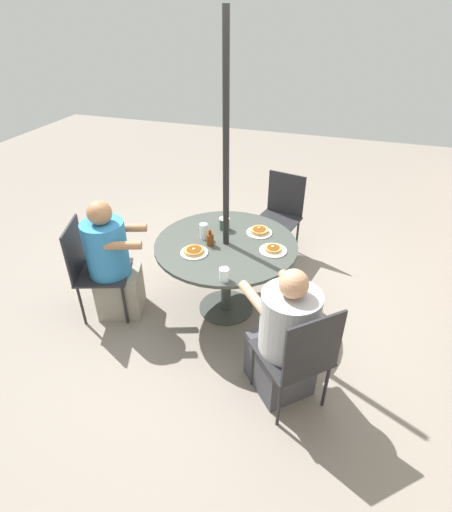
{
  "coord_description": "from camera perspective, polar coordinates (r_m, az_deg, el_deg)",
  "views": [
    {
      "loc": [
        2.78,
        0.91,
        2.47
      ],
      "look_at": [
        0.0,
        0.0,
        0.59
      ],
      "focal_mm": 28.0,
      "sensor_mm": 36.0,
      "label": 1
    }
  ],
  "objects": [
    {
      "name": "patio_chair_east",
      "position": [
        2.74,
        10.5,
        -13.62
      ],
      "size": [
        0.63,
        0.63,
        0.91
      ],
      "rotation": [
        0.0,
        0.0,
        -3.97
      ],
      "color": "#232326",
      "rests_on": "ground"
    },
    {
      "name": "patio_chair_south",
      "position": [
        4.44,
        7.8,
        6.32
      ],
      "size": [
        0.53,
        0.53,
        0.91
      ],
      "rotation": [
        0.0,
        0.0,
        -1.79
      ],
      "color": "#232326",
      "rests_on": "ground"
    },
    {
      "name": "diner_east",
      "position": [
        2.87,
        8.39,
        -11.69
      ],
      "size": [
        0.65,
        0.64,
        1.08
      ],
      "rotation": [
        0.0,
        0.0,
        -3.97
      ],
      "color": "#3D3D42",
      "rests_on": "ground"
    },
    {
      "name": "syrup_bottle",
      "position": [
        3.36,
        -2.3,
        2.41
      ],
      "size": [
        0.08,
        0.06,
        0.15
      ],
      "color": "#602D0F",
      "rests_on": "patio_table"
    },
    {
      "name": "ground_plane",
      "position": [
        3.83,
        -0.0,
        -7.38
      ],
      "size": [
        12.0,
        12.0,
        0.0
      ],
      "primitive_type": "plane",
      "color": "gray"
    },
    {
      "name": "pancake_plate_c",
      "position": [
        3.28,
        -4.59,
        0.67
      ],
      "size": [
        0.23,
        0.23,
        0.05
      ],
      "color": "white",
      "rests_on": "patio_table"
    },
    {
      "name": "pancake_plate_a",
      "position": [
        3.32,
        6.74,
        0.94
      ],
      "size": [
        0.23,
        0.23,
        0.05
      ],
      "color": "white",
      "rests_on": "patio_table"
    },
    {
      "name": "pancake_plate_b",
      "position": [
        3.56,
        4.78,
        3.53
      ],
      "size": [
        0.23,
        0.23,
        0.05
      ],
      "color": "white",
      "rests_on": "patio_table"
    },
    {
      "name": "patio_chair_north",
      "position": [
        3.69,
        -18.64,
        -1.24
      ],
      "size": [
        0.57,
        0.57,
        0.91
      ],
      "rotation": [
        0.0,
        0.0,
        0.34
      ],
      "color": "#232326",
      "rests_on": "ground"
    },
    {
      "name": "coffee_cup",
      "position": [
        3.6,
        -0.23,
        4.64
      ],
      "size": [
        0.09,
        0.09,
        0.11
      ],
      "color": "#33513D",
      "rests_on": "patio_table"
    },
    {
      "name": "diner_north",
      "position": [
        3.64,
        -15.91,
        -1.28
      ],
      "size": [
        0.49,
        0.56,
        1.12
      ],
      "rotation": [
        0.0,
        0.0,
        0.34
      ],
      "color": "gray",
      "rests_on": "ground"
    },
    {
      "name": "drinking_glass_a",
      "position": [
        2.94,
        -0.26,
        -2.66
      ],
      "size": [
        0.08,
        0.08,
        0.1
      ],
      "primitive_type": "cylinder",
      "color": "silver",
      "rests_on": "patio_table"
    },
    {
      "name": "patio_table",
      "position": [
        3.47,
        -0.0,
        0.36
      ],
      "size": [
        1.23,
        1.23,
        0.72
      ],
      "color": "#383D38",
      "rests_on": "ground"
    },
    {
      "name": "umbrella_pole",
      "position": [
        3.18,
        -0.0,
        9.74
      ],
      "size": [
        0.05,
        0.05,
        2.45
      ],
      "primitive_type": "cylinder",
      "color": "black",
      "rests_on": "ground"
    },
    {
      "name": "drinking_glass_b",
      "position": [
        3.46,
        -3.2,
        3.56
      ],
      "size": [
        0.07,
        0.07,
        0.14
      ],
      "primitive_type": "cylinder",
      "color": "silver",
      "rests_on": "patio_table"
    }
  ]
}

